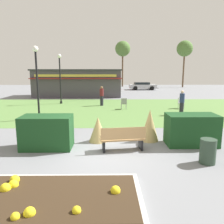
{
  "coord_description": "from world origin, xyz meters",
  "views": [
    {
      "loc": [
        0.11,
        -7.84,
        3.03
      ],
      "look_at": [
        0.25,
        2.72,
        1.06
      ],
      "focal_mm": 35.86,
      "sensor_mm": 36.0,
      "label": 1
    }
  ],
  "objects_px": {
    "parked_car_center_slot": "(105,86)",
    "parked_car_east_slot": "(142,86)",
    "cafe_chair_east": "(180,102)",
    "tree_left_bg": "(123,49)",
    "food_kiosk": "(78,83)",
    "lamppost_mid": "(37,74)",
    "person_strolling": "(182,102)",
    "parked_car_west_slot": "(74,86)",
    "person_standing": "(102,96)",
    "trash_bin": "(208,151)",
    "tree_right_bg": "(185,49)",
    "park_bench": "(123,139)",
    "cafe_chair_west": "(124,103)",
    "lamppost_far": "(60,73)"
  },
  "relations": [
    {
      "from": "person_standing",
      "to": "tree_left_bg",
      "type": "height_order",
      "value": "tree_left_bg"
    },
    {
      "from": "cafe_chair_east",
      "to": "person_standing",
      "type": "xyz_separation_m",
      "value": [
        -6.37,
        1.61,
        0.33
      ]
    },
    {
      "from": "parked_car_center_slot",
      "to": "tree_left_bg",
      "type": "height_order",
      "value": "tree_left_bg"
    },
    {
      "from": "trash_bin",
      "to": "tree_right_bg",
      "type": "relative_size",
      "value": 0.1
    },
    {
      "from": "park_bench",
      "to": "person_standing",
      "type": "distance_m",
      "value": 11.26
    },
    {
      "from": "person_standing",
      "to": "parked_car_west_slot",
      "type": "bearing_deg",
      "value": 156.06
    },
    {
      "from": "lamppost_far",
      "to": "food_kiosk",
      "type": "height_order",
      "value": "lamppost_far"
    },
    {
      "from": "food_kiosk",
      "to": "parked_car_west_slot",
      "type": "xyz_separation_m",
      "value": [
        -1.89,
        8.85,
        -0.95
      ]
    },
    {
      "from": "food_kiosk",
      "to": "cafe_chair_west",
      "type": "xyz_separation_m",
      "value": [
        4.83,
        -9.33,
        -1.07
      ]
    },
    {
      "from": "cafe_chair_east",
      "to": "parked_car_east_slot",
      "type": "bearing_deg",
      "value": 91.38
    },
    {
      "from": "food_kiosk",
      "to": "cafe_chair_east",
      "type": "distance_m",
      "value": 13.05
    },
    {
      "from": "parked_car_west_slot",
      "to": "parked_car_east_slot",
      "type": "distance_m",
      "value": 10.85
    },
    {
      "from": "parked_car_east_slot",
      "to": "lamppost_mid",
      "type": "bearing_deg",
      "value": -114.03
    },
    {
      "from": "park_bench",
      "to": "parked_car_east_slot",
      "type": "xyz_separation_m",
      "value": [
        4.78,
        27.42,
        0.16
      ]
    },
    {
      "from": "parked_car_east_slot",
      "to": "person_strolling",
      "type": "bearing_deg",
      "value": -90.72
    },
    {
      "from": "person_strolling",
      "to": "trash_bin",
      "type": "bearing_deg",
      "value": -83.93
    },
    {
      "from": "parked_car_east_slot",
      "to": "person_standing",
      "type": "bearing_deg",
      "value": -110.12
    },
    {
      "from": "parked_car_east_slot",
      "to": "tree_right_bg",
      "type": "bearing_deg",
      "value": 32.96
    },
    {
      "from": "person_strolling",
      "to": "tree_left_bg",
      "type": "bearing_deg",
      "value": 113.42
    },
    {
      "from": "parked_car_center_slot",
      "to": "person_standing",
      "type": "bearing_deg",
      "value": -89.86
    },
    {
      "from": "person_strolling",
      "to": "parked_car_center_slot",
      "type": "xyz_separation_m",
      "value": [
        -5.73,
        20.32,
        -0.22
      ]
    },
    {
      "from": "parked_car_west_slot",
      "to": "parked_car_east_slot",
      "type": "bearing_deg",
      "value": -0.02
    },
    {
      "from": "trash_bin",
      "to": "tree_left_bg",
      "type": "bearing_deg",
      "value": 91.14
    },
    {
      "from": "trash_bin",
      "to": "person_standing",
      "type": "xyz_separation_m",
      "value": [
        -3.9,
        12.41,
        0.45
      ]
    },
    {
      "from": "park_bench",
      "to": "parked_car_center_slot",
      "type": "xyz_separation_m",
      "value": [
        -1.2,
        27.42,
        0.16
      ]
    },
    {
      "from": "person_strolling",
      "to": "person_standing",
      "type": "bearing_deg",
      "value": 162.45
    },
    {
      "from": "trash_bin",
      "to": "person_standing",
      "type": "distance_m",
      "value": 13.01
    },
    {
      "from": "lamppost_mid",
      "to": "parked_car_east_slot",
      "type": "distance_m",
      "value": 23.91
    },
    {
      "from": "parked_car_center_slot",
      "to": "parked_car_west_slot",
      "type": "bearing_deg",
      "value": 179.94
    },
    {
      "from": "food_kiosk",
      "to": "parked_car_center_slot",
      "type": "xyz_separation_m",
      "value": [
        2.98,
        8.84,
        -0.95
      ]
    },
    {
      "from": "lamppost_mid",
      "to": "cafe_chair_east",
      "type": "height_order",
      "value": "lamppost_mid"
    },
    {
      "from": "person_strolling",
      "to": "person_standing",
      "type": "height_order",
      "value": "same"
    },
    {
      "from": "parked_car_center_slot",
      "to": "parked_car_east_slot",
      "type": "relative_size",
      "value": 1.01
    },
    {
      "from": "trash_bin",
      "to": "cafe_chair_west",
      "type": "distance_m",
      "value": 10.66
    },
    {
      "from": "lamppost_far",
      "to": "lamppost_mid",
      "type": "bearing_deg",
      "value": -89.48
    },
    {
      "from": "cafe_chair_west",
      "to": "food_kiosk",
      "type": "bearing_deg",
      "value": 117.35
    },
    {
      "from": "cafe_chair_east",
      "to": "tree_left_bg",
      "type": "distance_m",
      "value": 25.98
    },
    {
      "from": "lamppost_mid",
      "to": "person_strolling",
      "type": "relative_size",
      "value": 2.65
    },
    {
      "from": "trash_bin",
      "to": "parked_car_west_slot",
      "type": "xyz_separation_m",
      "value": [
        -8.81,
        28.63,
        0.23
      ]
    },
    {
      "from": "park_bench",
      "to": "person_strolling",
      "type": "relative_size",
      "value": 1.04
    },
    {
      "from": "cafe_chair_west",
      "to": "person_standing",
      "type": "distance_m",
      "value": 2.68
    },
    {
      "from": "trash_bin",
      "to": "tree_right_bg",
      "type": "xyz_separation_m",
      "value": [
        10.19,
        33.91,
        6.36
      ]
    },
    {
      "from": "person_standing",
      "to": "tree_left_bg",
      "type": "xyz_separation_m",
      "value": [
        3.18,
        23.38,
        6.03
      ]
    },
    {
      "from": "parked_car_west_slot",
      "to": "parked_car_east_slot",
      "type": "relative_size",
      "value": 1.01
    },
    {
      "from": "food_kiosk",
      "to": "parked_car_center_slot",
      "type": "relative_size",
      "value": 2.37
    },
    {
      "from": "food_kiosk",
      "to": "cafe_chair_west",
      "type": "bearing_deg",
      "value": -62.65
    },
    {
      "from": "parked_car_west_slot",
      "to": "cafe_chair_east",
      "type": "bearing_deg",
      "value": -57.69
    },
    {
      "from": "food_kiosk",
      "to": "person_strolling",
      "type": "distance_m",
      "value": 14.42
    },
    {
      "from": "cafe_chair_east",
      "to": "parked_car_center_slot",
      "type": "xyz_separation_m",
      "value": [
        -6.41,
        17.83,
        0.12
      ]
    },
    {
      "from": "person_standing",
      "to": "parked_car_center_slot",
      "type": "xyz_separation_m",
      "value": [
        -0.04,
        16.22,
        -0.22
      ]
    }
  ]
}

